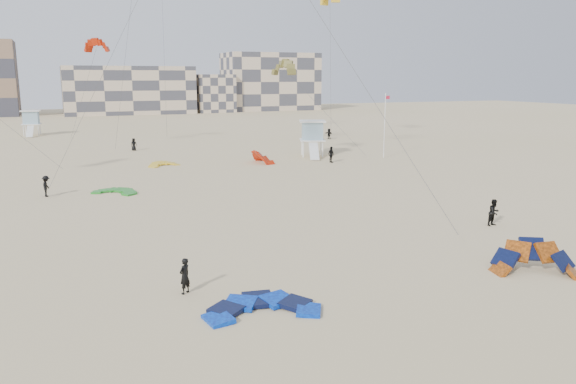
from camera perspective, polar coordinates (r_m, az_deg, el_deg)
name	(u,v)px	position (r m, az deg, el deg)	size (l,w,h in m)	color
ground	(272,290)	(25.14, -1.64, -9.96)	(320.00, 320.00, 0.00)	#D2B88C
kite_ground_blue	(262,312)	(23.02, -2.64, -12.06)	(4.18, 4.36, 0.59)	#0057F8
kite_ground_orange	(534,273)	(29.73, 23.70, -7.52)	(3.93, 3.22, 2.37)	#D35C13
kite_ground_green	(116,193)	(47.69, -17.10, -0.10)	(3.36, 3.56, 0.43)	green
kite_ground_red_far	(263,163)	(61.96, -2.56, 2.99)	(3.70, 3.08, 2.26)	#C91300
kite_ground_yellow	(164,166)	(61.18, -12.52, 2.62)	(3.13, 3.25, 0.73)	yellow
kitesurfer_main	(185,276)	(24.94, -10.45, -8.38)	(0.58, 0.38, 1.60)	black
kitesurfer_b	(494,213)	(37.76, 20.20, -1.97)	(0.83, 0.65, 1.70)	black
kitesurfer_c	(46,186)	(48.01, -23.35, 0.54)	(1.08, 0.62, 1.67)	black
kitesurfer_d	(331,155)	(62.06, 4.41, 3.81)	(1.04, 0.43, 1.78)	black
kitesurfer_e	(134,144)	(74.89, -15.40, 4.69)	(0.78, 0.50, 1.59)	black
kitesurfer_f	(329,134)	(86.04, 4.18, 5.92)	(1.49, 0.47, 1.61)	black
kite_fly_olive	(284,69)	(63.23, -0.42, 12.39)	(8.53, 9.50, 10.37)	olive
kite_fly_red	(97,47)	(78.63, -18.85, 13.80)	(6.23, 6.88, 13.48)	#C91300
lifeguard_tower_near	(312,138)	(67.05, 2.49, 5.45)	(3.85, 6.26, 4.23)	white
lifeguard_tower_far	(31,123)	(100.11, -24.61, 6.39)	(3.11, 5.66, 4.04)	white
flagpole	(385,124)	(66.10, 9.80, 6.80)	(0.60, 0.09, 7.45)	white
condo_mid	(128,90)	(153.00, -15.90, 9.92)	(32.00, 16.00, 12.00)	beige
condo_east	(270,82)	(164.54, -1.82, 11.13)	(26.00, 14.00, 16.00)	beige
condo_fill_right	(213,93)	(155.25, -7.59, 9.91)	(10.00, 10.00, 10.00)	beige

